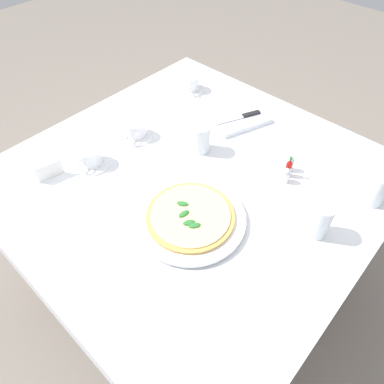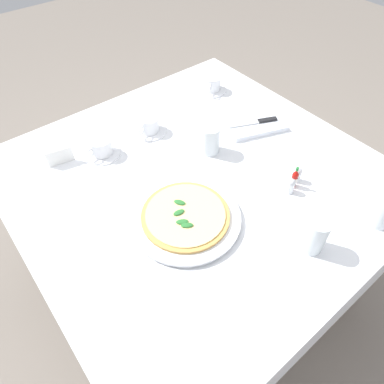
% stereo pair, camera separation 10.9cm
% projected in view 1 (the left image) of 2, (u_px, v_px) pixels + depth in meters
% --- Properties ---
extents(ground_plane, '(8.00, 8.00, 0.00)m').
position_uv_depth(ground_plane, '(193.00, 280.00, 1.73)').
color(ground_plane, slate).
extents(dining_table, '(1.17, 1.17, 0.75)m').
position_uv_depth(dining_table, '(193.00, 199.00, 1.27)').
color(dining_table, white).
rests_on(dining_table, ground_plane).
extents(pizza_plate, '(0.33, 0.33, 0.02)m').
position_uv_depth(pizza_plate, '(190.00, 218.00, 1.03)').
color(pizza_plate, white).
rests_on(pizza_plate, dining_table).
extents(pizza, '(0.26, 0.26, 0.02)m').
position_uv_depth(pizza, '(190.00, 215.00, 1.02)').
color(pizza, tan).
rests_on(pizza, pizza_plate).
extents(coffee_cup_center_back, '(0.13, 0.13, 0.06)m').
position_uv_depth(coffee_cup_center_back, '(136.00, 130.00, 1.29)').
color(coffee_cup_center_back, white).
rests_on(coffee_cup_center_back, dining_table).
extents(coffee_cup_near_left, '(0.13, 0.13, 0.06)m').
position_uv_depth(coffee_cup_near_left, '(91.00, 157.00, 1.19)').
color(coffee_cup_near_left, white).
rests_on(coffee_cup_near_left, dining_table).
extents(coffee_cup_back_corner, '(0.13, 0.13, 0.06)m').
position_uv_depth(coffee_cup_back_corner, '(190.00, 84.00, 1.51)').
color(coffee_cup_back_corner, white).
rests_on(coffee_cup_back_corner, dining_table).
extents(water_glass_near_right, '(0.06, 0.06, 0.12)m').
position_uv_depth(water_glass_near_right, '(319.00, 221.00, 0.98)').
color(water_glass_near_right, white).
rests_on(water_glass_near_right, dining_table).
extents(water_glass_right_edge, '(0.07, 0.07, 0.11)m').
position_uv_depth(water_glass_right_edge, '(376.00, 189.00, 1.06)').
color(water_glass_right_edge, white).
rests_on(water_glass_right_edge, dining_table).
extents(water_glass_far_right, '(0.07, 0.07, 0.11)m').
position_uv_depth(water_glass_far_right, '(200.00, 140.00, 1.22)').
color(water_glass_far_right, white).
rests_on(water_glass_far_right, dining_table).
extents(napkin_folded, '(0.25, 0.20, 0.02)m').
position_uv_depth(napkin_folded, '(240.00, 120.00, 1.36)').
color(napkin_folded, white).
rests_on(napkin_folded, dining_table).
extents(dinner_knife, '(0.19, 0.10, 0.01)m').
position_uv_depth(dinner_knife, '(240.00, 117.00, 1.35)').
color(dinner_knife, silver).
rests_on(dinner_knife, napkin_folded).
extents(hot_sauce_bottle, '(0.02, 0.02, 0.08)m').
position_uv_depth(hot_sauce_bottle, '(288.00, 168.00, 1.15)').
color(hot_sauce_bottle, '#B7140F').
rests_on(hot_sauce_bottle, dining_table).
extents(salt_shaker, '(0.03, 0.03, 0.06)m').
position_uv_depth(salt_shaker, '(286.00, 176.00, 1.13)').
color(salt_shaker, white).
rests_on(salt_shaker, dining_table).
extents(pepper_shaker, '(0.03, 0.03, 0.06)m').
position_uv_depth(pepper_shaker, '(290.00, 164.00, 1.17)').
color(pepper_shaker, white).
rests_on(pepper_shaker, dining_table).
extents(menu_card, '(0.09, 0.02, 0.06)m').
position_uv_depth(menu_card, '(49.00, 171.00, 1.14)').
color(menu_card, white).
rests_on(menu_card, dining_table).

